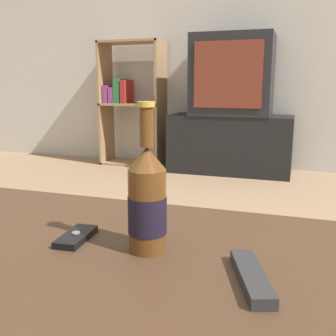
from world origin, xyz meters
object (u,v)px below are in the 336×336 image
(remote_control, at_px, (251,277))
(bookshelf, at_px, (129,101))
(television, at_px, (232,75))
(cell_phone, at_px, (76,237))
(tv_stand, at_px, (230,144))
(beer_bottle, at_px, (147,201))

(remote_control, bearing_deg, bookshelf, 97.97)
(television, height_order, bookshelf, television)
(bookshelf, bearing_deg, television, -4.36)
(remote_control, bearing_deg, cell_phone, 150.39)
(tv_stand, relative_size, remote_control, 5.93)
(television, height_order, remote_control, television)
(tv_stand, distance_m, television, 0.59)
(bookshelf, distance_m, cell_phone, 3.02)
(tv_stand, xyz_separation_m, bookshelf, (-0.99, 0.07, 0.35))
(cell_phone, relative_size, remote_control, 0.66)
(tv_stand, relative_size, cell_phone, 9.01)
(tv_stand, bearing_deg, remote_control, -79.83)
(cell_phone, xyz_separation_m, remote_control, (0.37, -0.07, 0.00))
(tv_stand, relative_size, beer_bottle, 3.63)
(television, xyz_separation_m, remote_control, (0.50, -2.79, -0.38))
(television, distance_m, beer_bottle, 2.76)
(beer_bottle, bearing_deg, television, 96.14)
(beer_bottle, height_order, remote_control, beer_bottle)
(tv_stand, bearing_deg, bookshelf, 175.86)
(cell_phone, height_order, remote_control, remote_control)
(television, relative_size, remote_control, 3.80)
(bookshelf, height_order, cell_phone, bookshelf)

